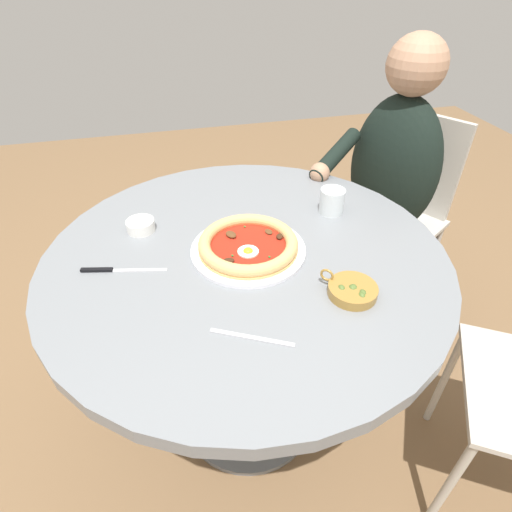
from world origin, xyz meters
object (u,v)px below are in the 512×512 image
Objects in this scene: cafe_chair_diner at (400,201)px; ramekin_capers at (141,225)px; diner_person at (383,212)px; water_glass at (332,203)px; steak_knife at (111,270)px; fork_utensil at (252,338)px; olive_pan at (352,290)px; dining_table at (246,286)px; pizza_on_plate at (248,246)px.

ramekin_capers is at bearing 106.76° from cafe_chair_diner.
cafe_chair_diner is at bearing -58.93° from diner_person.
cafe_chair_diner is (0.32, -1.06, -0.25)m from ramekin_capers.
water_glass is 0.66m from steak_knife.
water_glass reaches higher than fork_utensil.
steak_knife is 0.59m from olive_pan.
cafe_chair_diner is at bearing -54.26° from water_glass.
water_glass is 0.66m from cafe_chair_diner.
olive_pan is at bearing -137.60° from dining_table.
water_glass reaches higher than pizza_on_plate.
dining_table is 0.36m from water_glass.
water_glass is at bearing -64.91° from pizza_on_plate.
fork_utensil is at bearing 168.28° from pizza_on_plate.
ramekin_capers is 0.07× the size of diner_person.
pizza_on_plate reaches higher than steak_knife.
diner_person is at bearing 121.07° from cafe_chair_diner.
cafe_chair_diner reaches higher than olive_pan.
water_glass is 0.55m from fork_utensil.
diner_person reaches higher than pizza_on_plate.
fork_utensil is (-0.30, -0.29, -0.00)m from steak_knife.
diner_person is at bearing -36.13° from olive_pan.
cafe_chair_diner reaches higher than ramekin_capers.
diner_person is at bearing -67.85° from steak_knife.
diner_person is (0.28, -0.37, -0.26)m from water_glass.
dining_table is 3.51× the size of pizza_on_plate.
water_glass is (0.14, -0.29, 0.01)m from pizza_on_plate.
steak_knife is at bearing 89.21° from pizza_on_plate.
water_glass is at bearing 125.74° from cafe_chair_diner.
ramekin_capers is 0.61m from olive_pan.
dining_table is 0.33m from olive_pan.
steak_knife reaches higher than dining_table.
diner_person is (0.64, -0.47, -0.24)m from olive_pan.
ramekin_capers is (0.17, 0.27, -0.00)m from pizza_on_plate.
pizza_on_plate reaches higher than dining_table.
olive_pan is at bearing 143.87° from diner_person.
steak_knife is 1.12m from diner_person.
cafe_chair_diner reaches higher than pizza_on_plate.
olive_pan is at bearing -138.26° from pizza_on_plate.
olive_pan is (-0.22, -0.55, 0.01)m from steak_knife.
pizza_on_plate is 0.82m from diner_person.
olive_pan is at bearing -74.16° from fork_utensil.
steak_knife is 1.26m from cafe_chair_diner.
ramekin_capers is 0.09× the size of cafe_chair_diner.
ramekin_capers is at bearing 104.69° from diner_person.
water_glass is at bearing -93.79° from ramekin_capers.
dining_table is at bearing 42.40° from olive_pan.
ramekin_capers is 1.00m from diner_person.
steak_knife is at bearing 154.80° from ramekin_capers.
steak_knife is at bearing 112.15° from diner_person.
cafe_chair_diner reaches higher than fork_utensil.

